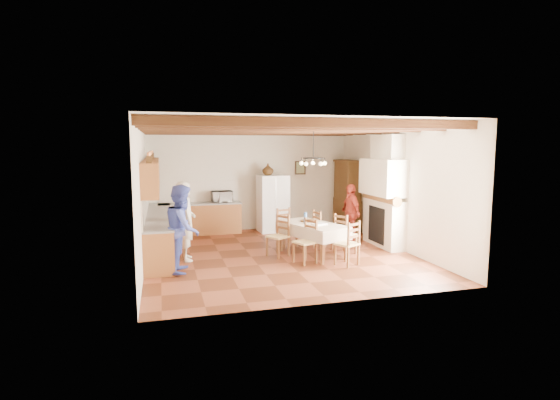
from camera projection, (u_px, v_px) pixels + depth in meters
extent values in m
cube|color=#4F2311|center=(279.00, 255.00, 10.19)|extent=(6.00, 6.50, 0.02)
cube|color=white|center=(279.00, 124.00, 9.81)|extent=(6.00, 6.50, 0.02)
cube|color=beige|center=(251.00, 180.00, 13.12)|extent=(6.00, 0.02, 3.00)
cube|color=beige|center=(333.00, 212.00, 6.88)|extent=(6.00, 0.02, 3.00)
cube|color=beige|center=(142.00, 195.00, 9.21)|extent=(0.02, 6.50, 3.00)
cube|color=beige|center=(397.00, 188.00, 10.79)|extent=(0.02, 6.50, 3.00)
cube|color=brown|center=(159.00, 234.00, 10.43)|extent=(0.60, 4.30, 0.86)
cube|color=brown|center=(201.00, 219.00, 12.55)|extent=(2.30, 0.60, 0.86)
cube|color=gray|center=(158.00, 215.00, 10.38)|extent=(0.62, 4.30, 0.04)
cube|color=gray|center=(200.00, 204.00, 12.50)|extent=(2.34, 0.62, 0.04)
cube|color=silver|center=(145.00, 203.00, 10.26)|extent=(0.03, 4.30, 0.60)
cube|color=silver|center=(199.00, 191.00, 12.73)|extent=(2.30, 0.03, 0.60)
cube|color=brown|center=(151.00, 175.00, 10.22)|extent=(0.35, 4.20, 0.70)
cube|color=#312417|center=(300.00, 168.00, 13.45)|extent=(0.34, 0.03, 0.42)
cube|color=white|center=(273.00, 203.00, 12.86)|extent=(0.87, 0.73, 1.67)
cube|color=beige|center=(313.00, 225.00, 10.07)|extent=(1.41, 1.90, 0.05)
cube|color=#652E17|center=(323.00, 249.00, 9.31)|extent=(0.09, 0.09, 0.70)
cube|color=#652E17|center=(346.00, 244.00, 9.72)|extent=(0.09, 0.09, 0.70)
cube|color=#652E17|center=(281.00, 237.00, 10.52)|extent=(0.09, 0.09, 0.70)
cube|color=#652E17|center=(304.00, 233.00, 10.93)|extent=(0.09, 0.09, 0.70)
torus|color=black|center=(313.00, 158.00, 9.88)|extent=(0.47, 0.47, 0.03)
imported|color=silver|center=(186.00, 221.00, 9.61)|extent=(0.46, 0.67, 1.76)
imported|color=#3E4DA9|center=(183.00, 228.00, 8.75)|extent=(0.81, 0.96, 1.77)
imported|color=#BA3A2A|center=(350.00, 213.00, 11.58)|extent=(0.41, 0.91, 1.53)
imported|color=silver|center=(222.00, 197.00, 12.64)|extent=(0.61, 0.44, 0.32)
imported|color=#3C240E|center=(268.00, 169.00, 12.70)|extent=(0.38, 0.38, 0.34)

